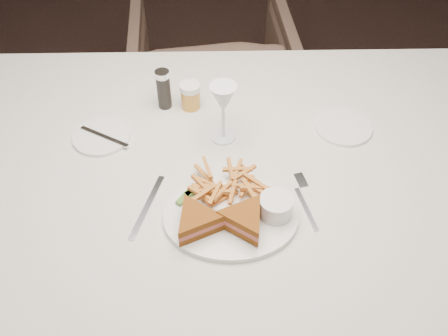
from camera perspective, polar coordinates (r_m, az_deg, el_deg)
ground at (r=2.00m, az=-8.15°, el=-12.42°), size 5.00×5.00×0.00m
table at (r=1.60m, az=-0.11°, el=-9.33°), size 1.68×1.16×0.75m
chair_far at (r=2.32m, az=-1.38°, el=10.90°), size 0.71×0.66×0.71m
table_setting at (r=1.23m, az=-0.04°, el=-0.98°), size 0.84×0.60×0.18m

